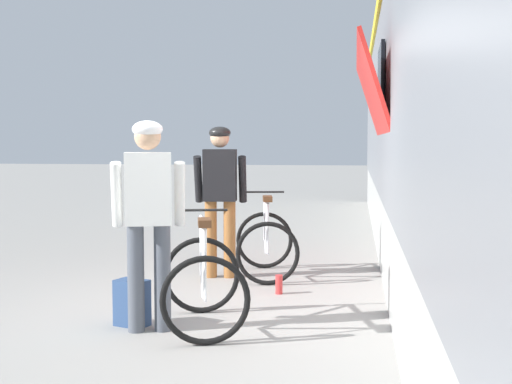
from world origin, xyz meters
TOP-DOWN VIEW (x-y plane):
  - ground_plane at (0.00, 0.00)m, footprint 80.00×80.00m
  - cyclist_near_in_white at (-0.35, -0.48)m, footprint 0.66×0.42m
  - cyclist_far_in_dark at (-0.21, 1.85)m, footprint 0.63×0.35m
  - bicycle_near_white at (0.07, -0.33)m, footprint 0.96×1.21m
  - bicycle_far_silver at (0.31, 1.98)m, footprint 0.88×1.17m
  - backpack_on_platform at (-0.55, -0.34)m, footprint 0.32×0.27m
  - water_bottle_near_the_bikes at (0.57, 1.06)m, footprint 0.07×0.07m

SIDE VIEW (x-z plane):
  - ground_plane at x=0.00m, z-range 0.00..0.00m
  - water_bottle_near_the_bikes at x=0.57m, z-range 0.00..0.20m
  - backpack_on_platform at x=-0.55m, z-range 0.00..0.40m
  - bicycle_near_white at x=0.07m, z-range -0.09..0.89m
  - bicycle_far_silver at x=0.31m, z-range -0.09..0.89m
  - cyclist_near_in_white at x=-0.35m, z-range 0.17..1.94m
  - cyclist_far_in_dark at x=-0.21m, z-range 0.17..1.94m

